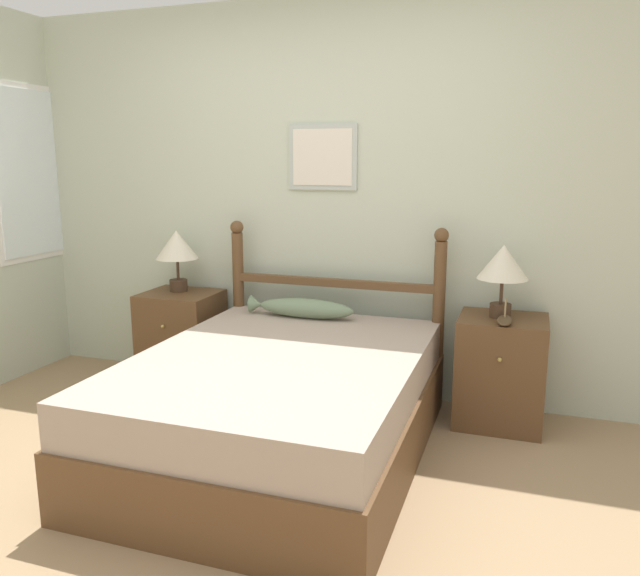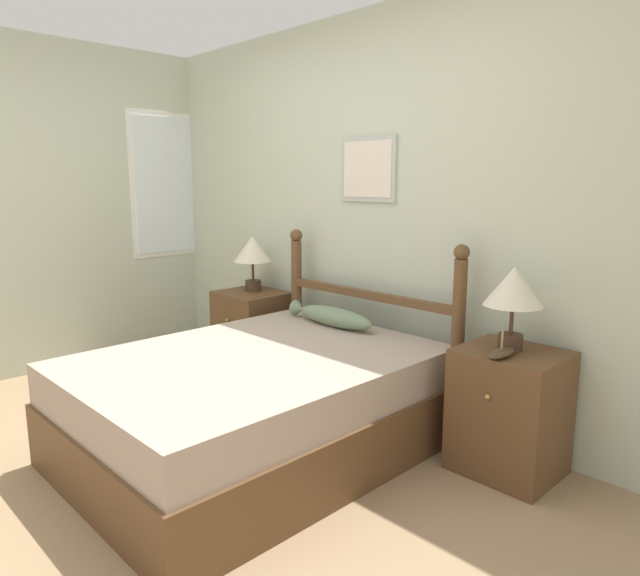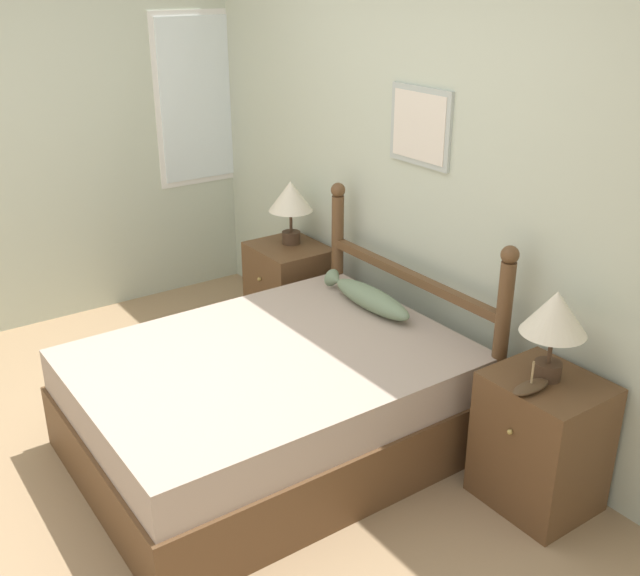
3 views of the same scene
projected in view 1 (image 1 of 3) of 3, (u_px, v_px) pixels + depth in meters
The scene contains 10 objects.
ground_plane at pixel (193, 514), 2.77m from camera, with size 16.00×16.00×0.00m, color #9E7F5B.
wall_back at pixel (318, 201), 4.12m from camera, with size 6.40×0.08×2.55m.
bed at pixel (280, 406), 3.27m from camera, with size 1.44×1.91×0.56m.
headboard at pixel (333, 303), 4.05m from camera, with size 1.45×0.09×1.14m.
nightstand_left at pixel (182, 338), 4.34m from camera, with size 0.50×0.46×0.65m.
nightstand_right at pixel (500, 371), 3.67m from camera, with size 0.50×0.46×0.65m.
table_lamp_left at pixel (177, 247), 4.27m from camera, with size 0.29×0.29×0.42m.
table_lamp_right at pixel (503, 265), 3.55m from camera, with size 0.29×0.29×0.42m.
model_boat at pixel (505, 320), 3.46m from camera, with size 0.08×0.21×0.15m.
fish_pillow at pixel (302, 308), 3.94m from camera, with size 0.69×0.15×0.12m.
Camera 1 is at (1.35, -2.19, 1.55)m, focal length 35.00 mm.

